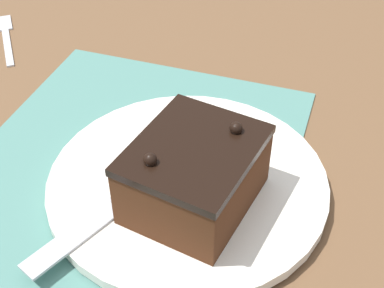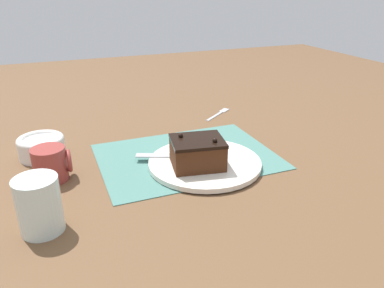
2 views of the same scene
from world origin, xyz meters
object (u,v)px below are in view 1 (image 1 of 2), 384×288
(dessert_fork, at_px, (6,35))
(chocolate_cake, at_px, (194,174))
(serving_knife, at_px, (144,181))
(cake_plate, at_px, (188,182))

(dessert_fork, bearing_deg, chocolate_cake, -70.01)
(chocolate_cake, relative_size, dessert_fork, 1.10)
(serving_knife, distance_m, dessert_fork, 0.40)
(cake_plate, bearing_deg, serving_knife, 122.25)
(cake_plate, height_order, chocolate_cake, chocolate_cake)
(cake_plate, height_order, dessert_fork, cake_plate)
(cake_plate, relative_size, serving_knife, 1.40)
(chocolate_cake, relative_size, serving_knife, 0.69)
(cake_plate, xyz_separation_m, dessert_fork, (0.21, 0.36, -0.01))
(serving_knife, bearing_deg, cake_plate, -125.03)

